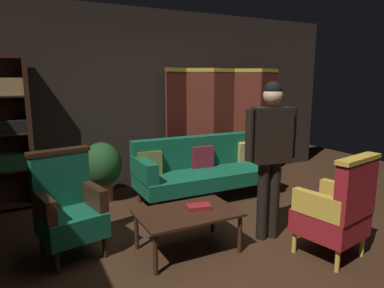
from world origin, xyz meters
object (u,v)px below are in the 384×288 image
(armchair_gilt_accent, at_px, (337,210))
(coffee_table, at_px, (188,216))
(folding_screen, at_px, (224,123))
(velvet_couch, at_px, (205,166))
(potted_plant, at_px, (102,167))
(standing_figure, at_px, (271,147))
(armchair_wing_left, at_px, (68,207))
(book_red_leather, at_px, (199,207))

(armchair_gilt_accent, bearing_deg, coffee_table, 148.29)
(folding_screen, distance_m, velvet_couch, 1.13)
(folding_screen, height_order, velvet_couch, folding_screen)
(folding_screen, xyz_separation_m, potted_plant, (-2.14, -0.18, -0.49))
(velvet_couch, xyz_separation_m, standing_figure, (-0.06, -1.51, 0.57))
(velvet_couch, height_order, armchair_wing_left, armchair_wing_left)
(armchair_gilt_accent, xyz_separation_m, potted_plant, (-1.67, 2.63, 0.00))
(armchair_gilt_accent, relative_size, potted_plant, 1.22)
(velvet_couch, xyz_separation_m, book_red_leather, (-0.83, -1.36, -0.01))
(book_red_leather, bearing_deg, velvet_couch, 58.56)
(armchair_gilt_accent, bearing_deg, standing_figure, 116.59)
(coffee_table, relative_size, potted_plant, 1.18)
(velvet_couch, distance_m, armchair_gilt_accent, 2.16)
(armchair_gilt_accent, xyz_separation_m, standing_figure, (-0.32, 0.63, 0.54))
(armchair_gilt_accent, height_order, armchair_wing_left, same)
(standing_figure, distance_m, potted_plant, 2.47)
(velvet_couch, distance_m, book_red_leather, 1.59)
(velvet_couch, xyz_separation_m, armchair_wing_left, (-2.04, -0.89, 0.04))
(armchair_wing_left, bearing_deg, velvet_couch, 23.62)
(folding_screen, height_order, potted_plant, folding_screen)
(coffee_table, relative_size, armchair_gilt_accent, 0.96)
(armchair_gilt_accent, xyz_separation_m, armchair_wing_left, (-2.30, 1.25, 0.00))
(armchair_wing_left, height_order, potted_plant, armchair_wing_left)
(velvet_couch, relative_size, standing_figure, 1.25)
(velvet_couch, bearing_deg, potted_plant, 160.82)
(folding_screen, xyz_separation_m, velvet_couch, (-0.73, -0.67, -0.53))
(armchair_wing_left, distance_m, standing_figure, 2.14)
(folding_screen, bearing_deg, armchair_gilt_accent, -99.56)
(book_red_leather, bearing_deg, potted_plant, 107.31)
(armchair_wing_left, bearing_deg, standing_figure, -17.28)
(standing_figure, bearing_deg, armchair_gilt_accent, -63.41)
(armchair_gilt_accent, relative_size, standing_figure, 0.61)
(armchair_wing_left, relative_size, book_red_leather, 4.34)
(armchair_gilt_accent, xyz_separation_m, book_red_leather, (-1.09, 0.78, -0.05))
(armchair_wing_left, height_order, book_red_leather, armchair_wing_left)
(armchair_wing_left, xyz_separation_m, book_red_leather, (1.21, -0.47, -0.05))
(folding_screen, distance_m, coffee_table, 2.73)
(armchair_wing_left, bearing_deg, folding_screen, 29.36)
(coffee_table, height_order, standing_figure, standing_figure)
(folding_screen, xyz_separation_m, armchair_wing_left, (-2.77, -1.56, -0.50))
(velvet_couch, bearing_deg, standing_figure, -92.09)
(armchair_gilt_accent, bearing_deg, book_red_leather, 144.38)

